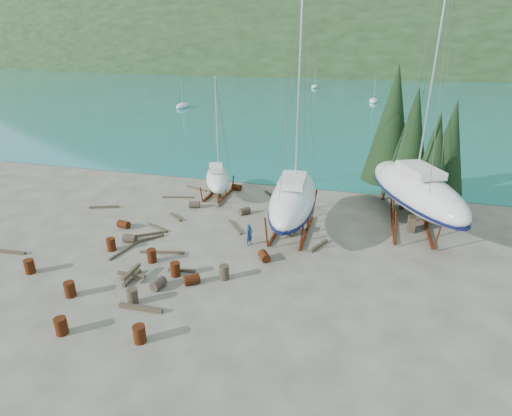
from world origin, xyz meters
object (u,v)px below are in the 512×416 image
(large_sailboat_near, at_px, (293,197))
(small_sailboat_shore, at_px, (217,178))
(worker, at_px, (249,235))
(large_sailboat_far, at_px, (416,189))

(large_sailboat_near, xyz_separation_m, small_sailboat_shore, (-7.88, 5.46, -0.96))
(small_sailboat_shore, height_order, worker, small_sailboat_shore)
(large_sailboat_near, height_order, worker, large_sailboat_near)
(large_sailboat_near, height_order, small_sailboat_shore, large_sailboat_near)
(large_sailboat_far, bearing_deg, worker, -175.05)
(large_sailboat_far, height_order, worker, large_sailboat_far)
(small_sailboat_shore, xyz_separation_m, worker, (5.44, -8.41, -0.95))
(large_sailboat_far, bearing_deg, large_sailboat_near, 175.78)
(large_sailboat_near, relative_size, worker, 10.68)
(large_sailboat_far, xyz_separation_m, worker, (-10.92, -5.92, -2.32))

